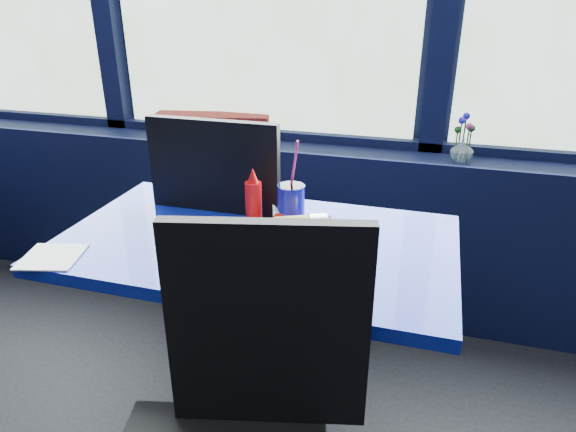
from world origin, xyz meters
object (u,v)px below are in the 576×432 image
(planter_box, at_px, (212,125))
(soda_cup, at_px, (291,205))
(ketchup_bottle, at_px, (254,201))
(chair_near_back, at_px, (233,229))
(food_basket, at_px, (287,233))
(chair_near_front, at_px, (237,432))
(near_table, at_px, (258,289))
(flower_vase, at_px, (462,147))

(planter_box, distance_m, soda_cup, 0.99)
(ketchup_bottle, xyz_separation_m, soda_cup, (0.11, 0.04, -0.01))
(planter_box, distance_m, ketchup_bottle, 0.95)
(chair_near_back, distance_m, food_basket, 0.47)
(chair_near_front, height_order, food_basket, chair_near_front)
(food_basket, height_order, soda_cup, soda_cup)
(chair_near_back, xyz_separation_m, soda_cup, (0.29, -0.19, 0.21))
(food_basket, bearing_deg, chair_near_front, -82.66)
(food_basket, bearing_deg, near_table, 179.26)
(near_table, xyz_separation_m, ketchup_bottle, (-0.04, 0.08, 0.27))
(near_table, relative_size, soda_cup, 4.07)
(planter_box, height_order, flower_vase, flower_vase)
(soda_cup, bearing_deg, flower_vase, 53.00)
(chair_near_back, relative_size, ketchup_bottle, 5.36)
(ketchup_bottle, height_order, soda_cup, soda_cup)
(flower_vase, distance_m, food_basket, 0.97)
(planter_box, height_order, food_basket, planter_box)
(chair_near_front, bearing_deg, chair_near_back, 98.96)
(chair_near_front, xyz_separation_m, chair_near_back, (-0.37, 0.89, 0.02))
(near_table, distance_m, planter_box, 1.08)
(planter_box, xyz_separation_m, ketchup_bottle, (0.50, -0.81, -0.02))
(near_table, bearing_deg, ketchup_bottle, 113.72)
(chair_near_back, bearing_deg, food_basket, 134.63)
(chair_near_front, distance_m, soda_cup, 0.75)
(chair_near_front, distance_m, flower_vase, 1.50)
(soda_cup, bearing_deg, near_table, -123.59)
(chair_near_front, xyz_separation_m, flower_vase, (0.45, 1.41, 0.27))
(chair_near_front, xyz_separation_m, ketchup_bottle, (-0.19, 0.67, 0.24))
(near_table, distance_m, chair_near_back, 0.37)
(near_table, bearing_deg, planter_box, 121.03)
(chair_near_back, distance_m, ketchup_bottle, 0.36)
(chair_near_back, height_order, planter_box, chair_near_back)
(near_table, bearing_deg, food_basket, -2.23)
(food_basket, height_order, ketchup_bottle, ketchup_bottle)
(flower_vase, height_order, food_basket, flower_vase)
(chair_near_back, height_order, soda_cup, chair_near_back)
(near_table, height_order, chair_near_front, chair_near_front)
(flower_vase, distance_m, ketchup_bottle, 0.98)
(near_table, height_order, flower_vase, flower_vase)
(near_table, height_order, food_basket, food_basket)
(planter_box, relative_size, food_basket, 2.18)
(food_basket, relative_size, ketchup_bottle, 1.26)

